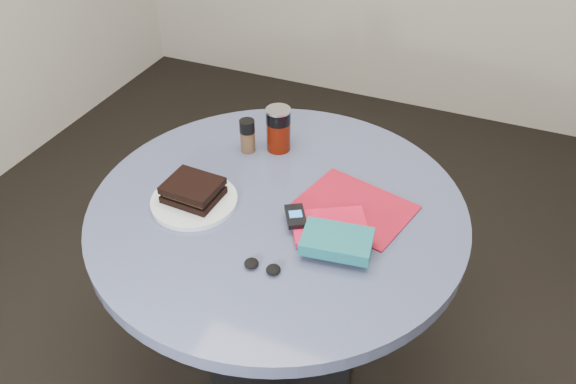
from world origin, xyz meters
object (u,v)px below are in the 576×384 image
at_px(table, 278,248).
at_px(magazine, 355,207).
at_px(red_book, 330,226).
at_px(mp3_player, 296,216).
at_px(headphones, 262,267).
at_px(pepper_grinder, 248,136).
at_px(sandwich, 193,190).
at_px(soda_can, 278,129).
at_px(plate, 194,201).
at_px(novel, 337,241).

xyz_separation_m(table, magazine, (0.19, 0.07, 0.17)).
bearing_deg(red_book, magazine, 44.78).
bearing_deg(mp3_player, red_book, 8.41).
bearing_deg(headphones, magazine, 66.18).
xyz_separation_m(pepper_grinder, headphones, (0.24, -0.43, -0.04)).
distance_m(red_book, mp3_player, 0.09).
relative_size(sandwich, pepper_grinder, 1.39).
xyz_separation_m(soda_can, headphones, (0.16, -0.47, -0.06)).
distance_m(magazine, red_book, 0.11).
relative_size(plate, mp3_player, 2.41).
xyz_separation_m(soda_can, red_book, (0.26, -0.28, -0.06)).
xyz_separation_m(plate, magazine, (0.40, 0.15, -0.00)).
relative_size(soda_can, magazine, 0.48).
relative_size(plate, soda_can, 1.68).
distance_m(sandwich, novel, 0.41).
height_order(soda_can, pepper_grinder, soda_can).
distance_m(pepper_grinder, mp3_player, 0.36).
distance_m(table, sandwich, 0.30).
distance_m(red_book, headphones, 0.21).
height_order(pepper_grinder, novel, pepper_grinder).
height_order(novel, mp3_player, novel).
bearing_deg(magazine, pepper_grinder, 175.27).
xyz_separation_m(plate, pepper_grinder, (0.02, 0.28, 0.05)).
xyz_separation_m(soda_can, magazine, (0.29, -0.18, -0.07)).
bearing_deg(novel, soda_can, 122.69).
bearing_deg(magazine, mp3_player, -119.92).
height_order(table, mp3_player, mp3_player).
height_order(sandwich, mp3_player, sandwich).
relative_size(plate, magazine, 0.81).
xyz_separation_m(table, novel, (0.20, -0.11, 0.20)).
relative_size(sandwich, mp3_player, 1.52).
height_order(pepper_grinder, mp3_player, pepper_grinder).
height_order(plate, red_book, red_book).
bearing_deg(pepper_grinder, table, -47.29).
xyz_separation_m(plate, novel, (0.41, -0.03, 0.03)).
height_order(red_book, mp3_player, mp3_player).
distance_m(soda_can, pepper_grinder, 0.09).
distance_m(novel, mp3_player, 0.14).
relative_size(novel, headphones, 1.81).
relative_size(magazine, red_book, 1.52).
height_order(table, novel, novel).
bearing_deg(pepper_grinder, soda_can, 29.33).
bearing_deg(plate, red_book, 5.88).
bearing_deg(table, soda_can, 112.84).
distance_m(table, novel, 0.31).
relative_size(pepper_grinder, novel, 0.63).
bearing_deg(headphones, novel, 40.53).
bearing_deg(mp3_player, plate, -174.91).
bearing_deg(pepper_grinder, red_book, -35.00).
height_order(mp3_player, headphones, mp3_player).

